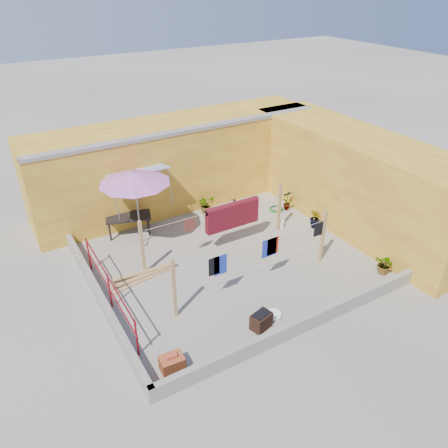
{
  "coord_description": "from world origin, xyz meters",
  "views": [
    {
      "loc": [
        -5.89,
        -9.63,
        7.95
      ],
      "look_at": [
        -0.01,
        0.3,
        1.22
      ],
      "focal_mm": 35.0,
      "sensor_mm": 36.0,
      "label": 1
    }
  ],
  "objects_px": {
    "green_hose": "(276,209)",
    "plant_back_a": "(206,204)",
    "patio_umbrella": "(134,178)",
    "water_jug_b": "(313,223)",
    "water_jug_a": "(281,224)",
    "outdoor_table": "(128,218)",
    "white_basin": "(273,315)",
    "brazier": "(261,321)",
    "brick_stack": "(172,363)"
  },
  "relations": [
    {
      "from": "patio_umbrella",
      "to": "green_hose",
      "type": "xyz_separation_m",
      "value": [
        5.34,
        -0.34,
        -2.37
      ]
    },
    {
      "from": "outdoor_table",
      "to": "plant_back_a",
      "type": "relative_size",
      "value": 2.4
    },
    {
      "from": "brick_stack",
      "to": "plant_back_a",
      "type": "relative_size",
      "value": 0.82
    },
    {
      "from": "water_jug_b",
      "to": "green_hose",
      "type": "xyz_separation_m",
      "value": [
        -0.36,
        1.72,
        -0.11
      ]
    },
    {
      "from": "white_basin",
      "to": "green_hose",
      "type": "relative_size",
      "value": 0.82
    },
    {
      "from": "patio_umbrella",
      "to": "white_basin",
      "type": "xyz_separation_m",
      "value": [
        1.71,
        -5.1,
        -2.37
      ]
    },
    {
      "from": "outdoor_table",
      "to": "plant_back_a",
      "type": "height_order",
      "value": "outdoor_table"
    },
    {
      "from": "outdoor_table",
      "to": "water_jug_a",
      "type": "height_order",
      "value": "outdoor_table"
    },
    {
      "from": "brick_stack",
      "to": "green_hose",
      "type": "relative_size",
      "value": 1.0
    },
    {
      "from": "white_basin",
      "to": "water_jug_b",
      "type": "relative_size",
      "value": 1.39
    },
    {
      "from": "plant_back_a",
      "to": "brick_stack",
      "type": "bearing_deg",
      "value": -124.45
    },
    {
      "from": "plant_back_a",
      "to": "white_basin",
      "type": "bearing_deg",
      "value": -101.52
    },
    {
      "from": "patio_umbrella",
      "to": "water_jug_b",
      "type": "relative_size",
      "value": 8.68
    },
    {
      "from": "brick_stack",
      "to": "plant_back_a",
      "type": "height_order",
      "value": "plant_back_a"
    },
    {
      "from": "white_basin",
      "to": "green_hose",
      "type": "xyz_separation_m",
      "value": [
        3.63,
        4.76,
        -0.0
      ]
    },
    {
      "from": "water_jug_a",
      "to": "green_hose",
      "type": "xyz_separation_m",
      "value": [
        0.67,
        1.18,
        -0.11
      ]
    },
    {
      "from": "outdoor_table",
      "to": "water_jug_a",
      "type": "xyz_separation_m",
      "value": [
        4.77,
        -2.36,
        -0.49
      ]
    },
    {
      "from": "brazier",
      "to": "plant_back_a",
      "type": "height_order",
      "value": "plant_back_a"
    },
    {
      "from": "water_jug_b",
      "to": "brick_stack",
      "type": "bearing_deg",
      "value": -154.73
    },
    {
      "from": "water_jug_a",
      "to": "outdoor_table",
      "type": "bearing_deg",
      "value": 153.7
    },
    {
      "from": "patio_umbrella",
      "to": "water_jug_a",
      "type": "distance_m",
      "value": 5.41
    },
    {
      "from": "brazier",
      "to": "patio_umbrella",
      "type": "bearing_deg",
      "value": 102.57
    },
    {
      "from": "outdoor_table",
      "to": "plant_back_a",
      "type": "bearing_deg",
      "value": 0.0
    },
    {
      "from": "brick_stack",
      "to": "outdoor_table",
      "type": "bearing_deg",
      "value": 78.58
    },
    {
      "from": "white_basin",
      "to": "patio_umbrella",
      "type": "bearing_deg",
      "value": 108.56
    },
    {
      "from": "outdoor_table",
      "to": "brick_stack",
      "type": "relative_size",
      "value": 2.91
    },
    {
      "from": "patio_umbrella",
      "to": "water_jug_b",
      "type": "xyz_separation_m",
      "value": [
        5.7,
        -2.06,
        -2.26
      ]
    },
    {
      "from": "patio_umbrella",
      "to": "water_jug_b",
      "type": "distance_m",
      "value": 6.47
    },
    {
      "from": "outdoor_table",
      "to": "green_hose",
      "type": "distance_m",
      "value": 5.59
    },
    {
      "from": "patio_umbrella",
      "to": "brick_stack",
      "type": "height_order",
      "value": "patio_umbrella"
    },
    {
      "from": "water_jug_a",
      "to": "green_hose",
      "type": "relative_size",
      "value": 0.58
    },
    {
      "from": "brazier",
      "to": "brick_stack",
      "type": "bearing_deg",
      "value": -177.82
    },
    {
      "from": "patio_umbrella",
      "to": "plant_back_a",
      "type": "bearing_deg",
      "value": 16.04
    },
    {
      "from": "brazier",
      "to": "plant_back_a",
      "type": "bearing_deg",
      "value": 74.13
    },
    {
      "from": "brazier",
      "to": "white_basin",
      "type": "height_order",
      "value": "brazier"
    },
    {
      "from": "outdoor_table",
      "to": "white_basin",
      "type": "distance_m",
      "value": 6.23
    },
    {
      "from": "brazier",
      "to": "green_hose",
      "type": "bearing_deg",
      "value": 49.97
    },
    {
      "from": "brazier",
      "to": "white_basin",
      "type": "bearing_deg",
      "value": 20.07
    },
    {
      "from": "plant_back_a",
      "to": "water_jug_b",
      "type": "bearing_deg",
      "value": -46.25
    },
    {
      "from": "patio_umbrella",
      "to": "green_hose",
      "type": "height_order",
      "value": "patio_umbrella"
    },
    {
      "from": "brick_stack",
      "to": "green_hose",
      "type": "height_order",
      "value": "brick_stack"
    },
    {
      "from": "green_hose",
      "to": "plant_back_a",
      "type": "relative_size",
      "value": 0.82
    },
    {
      "from": "patio_umbrella",
      "to": "green_hose",
      "type": "relative_size",
      "value": 5.15
    },
    {
      "from": "plant_back_a",
      "to": "water_jug_a",
      "type": "bearing_deg",
      "value": -53.34
    },
    {
      "from": "water_jug_a",
      "to": "patio_umbrella",
      "type": "bearing_deg",
      "value": 162.04
    },
    {
      "from": "patio_umbrella",
      "to": "brick_stack",
      "type": "bearing_deg",
      "value": -104.07
    },
    {
      "from": "outdoor_table",
      "to": "water_jug_b",
      "type": "bearing_deg",
      "value": -26.61
    },
    {
      "from": "water_jug_b",
      "to": "plant_back_a",
      "type": "height_order",
      "value": "plant_back_a"
    },
    {
      "from": "brick_stack",
      "to": "water_jug_b",
      "type": "xyz_separation_m",
      "value": [
        7.05,
        3.33,
        -0.06
      ]
    },
    {
      "from": "outdoor_table",
      "to": "white_basin",
      "type": "height_order",
      "value": "outdoor_table"
    }
  ]
}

